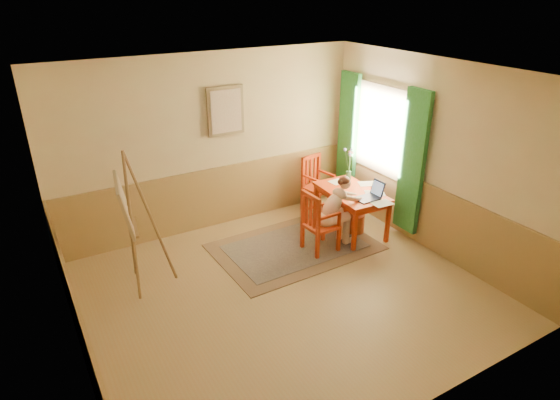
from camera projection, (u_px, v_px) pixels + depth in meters
room at (285, 194)px, 5.65m from camera, size 5.04×4.54×2.84m
wainscot at (256, 233)px, 6.65m from camera, size 5.00×4.50×1.00m
window at (379, 143)px, 7.65m from camera, size 0.12×2.01×2.20m
wall_portrait at (226, 111)px, 7.28m from camera, size 0.60×0.05×0.76m
rug at (295, 247)px, 7.28m from camera, size 2.43×1.65×0.02m
table at (351, 196)px, 7.49m from camera, size 0.78×1.23×0.72m
chair_left at (318, 222)px, 6.99m from camera, size 0.46×0.44×0.97m
chair_back at (317, 184)px, 8.30m from camera, size 0.51×0.52×0.98m
figure at (336, 209)px, 7.09m from camera, size 0.83×0.36×1.12m
laptop at (371, 195)px, 7.18m from camera, size 0.42×0.26×0.25m
papers at (365, 190)px, 7.47m from camera, size 0.69×1.25×0.00m
vase at (349, 165)px, 7.80m from camera, size 0.22×0.26×0.53m
wastebasket at (355, 223)px, 7.67m from camera, size 0.36×0.36×0.31m
easel at (128, 210)px, 5.90m from camera, size 0.69×0.85×1.90m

